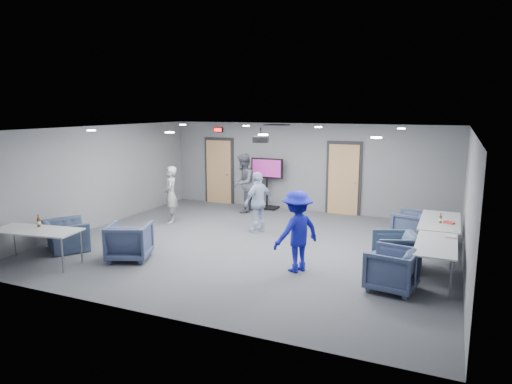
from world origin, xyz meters
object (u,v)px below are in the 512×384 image
at_px(person_d, 297,231).
at_px(bottle_front, 39,222).
at_px(person_c, 258,202).
at_px(chair_right_b, 395,251).
at_px(chair_front_b, 66,236).
at_px(person_b, 243,183).
at_px(chair_front_a, 129,241).
at_px(tv_stand, 267,180).
at_px(person_a, 171,195).
at_px(table_right_a, 440,222).
at_px(chair_right_a, 411,226).
at_px(chair_right_c, 391,269).
at_px(table_right_b, 436,246).
at_px(projector, 261,139).
at_px(bottle_right, 441,219).
at_px(table_front_left, 36,232).

distance_m(person_d, bottle_front, 5.33).
xyz_separation_m(person_c, chair_right_b, (3.59, -1.48, -0.41)).
bearing_deg(chair_front_b, person_b, -77.63).
distance_m(chair_front_a, chair_front_b, 1.75).
distance_m(chair_front_a, tv_stand, 5.82).
distance_m(person_a, bottle_front, 3.90).
bearing_deg(chair_front_a, table_right_a, -174.54).
bearing_deg(person_d, table_right_a, 165.52).
distance_m(chair_front_a, bottle_front, 1.89).
distance_m(chair_right_a, chair_front_a, 6.55).
xyz_separation_m(chair_right_a, tv_stand, (-4.53, 1.91, 0.55)).
bearing_deg(chair_right_c, chair_front_b, -77.32).
distance_m(table_right_b, projector, 4.79).
xyz_separation_m(person_b, person_d, (3.15, -4.25, -0.10)).
relative_size(person_c, chair_right_b, 1.92).
bearing_deg(projector, bottle_right, -14.03).
bearing_deg(table_right_b, chair_right_c, 136.99).
bearing_deg(tv_stand, chair_front_a, -97.73).
bearing_deg(chair_right_a, chair_right_c, 11.37).
bearing_deg(chair_front_b, tv_stand, -79.09).
bearing_deg(person_b, chair_right_c, 36.05).
height_order(person_c, projector, projector).
xyz_separation_m(person_b, table_right_b, (5.66, -3.77, -0.22)).
distance_m(person_d, table_front_left, 5.28).
bearing_deg(chair_right_c, person_d, -89.57).
bearing_deg(tv_stand, person_c, -72.31).
bearing_deg(chair_front_a, bottle_front, 4.27).
relative_size(person_d, tv_stand, 1.00).
bearing_deg(chair_front_b, person_a, -69.40).
bearing_deg(person_b, tv_stand, 135.49).
relative_size(person_c, chair_right_a, 1.98).
bearing_deg(person_c, person_d, 60.04).
height_order(chair_front_a, bottle_front, bottle_front).
height_order(chair_right_a, chair_right_c, chair_right_c).
height_order(chair_front_b, tv_stand, tv_stand).
relative_size(person_b, chair_front_b, 1.78).
bearing_deg(person_d, chair_front_b, -49.16).
distance_m(person_c, chair_right_a, 3.78).
distance_m(person_c, projector, 1.64).
height_order(bottle_front, projector, projector).
height_order(person_b, bottle_front, person_b).
bearing_deg(chair_right_c, table_right_b, 145.23).
xyz_separation_m(table_right_b, bottle_right, (0.01, 1.63, 0.13)).
bearing_deg(chair_front_a, chair_right_a, -166.43).
height_order(chair_right_c, table_right_b, chair_right_c).
height_order(person_a, table_front_left, person_a).
bearing_deg(person_a, person_c, 60.80).
xyz_separation_m(person_a, bottle_front, (-0.65, -3.84, 0.04)).
xyz_separation_m(table_front_left, tv_stand, (2.31, 6.75, 0.23)).
distance_m(person_c, bottle_front, 5.09).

